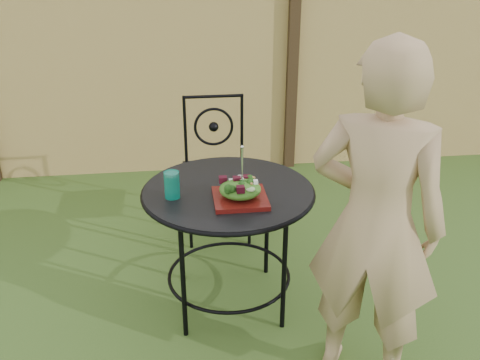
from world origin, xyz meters
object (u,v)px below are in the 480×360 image
at_px(patio_table, 228,212).
at_px(diner, 375,225).
at_px(patio_chair, 216,164).
at_px(salad_plate, 240,198).

bearing_deg(patio_table, diner, -47.19).
relative_size(patio_table, patio_chair, 0.97).
distance_m(patio_chair, salad_plate, 1.04).
bearing_deg(diner, salad_plate, -10.97).
xyz_separation_m(patio_table, salad_plate, (0.05, -0.14, 0.15)).
xyz_separation_m(patio_chair, salad_plate, (0.04, -1.01, 0.23)).
bearing_deg(patio_table, patio_chair, 89.64).
bearing_deg(patio_chair, diner, -69.16).
bearing_deg(patio_chair, patio_table, -90.36).
bearing_deg(patio_chair, salad_plate, -87.69).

